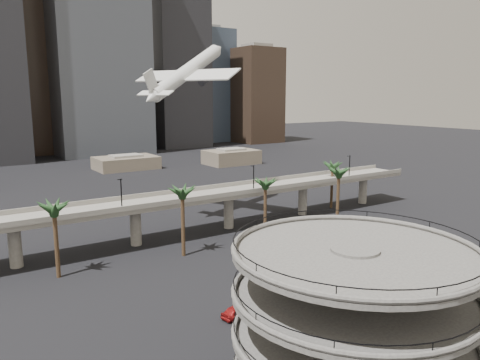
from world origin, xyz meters
TOP-DOWN VIEW (x-y plane):
  - ground at (0.00, 0.00)m, footprint 700.00×700.00m
  - parking_ramp at (-13.00, -4.00)m, footprint 22.20×22.20m
  - overpass at (0.00, 55.00)m, footprint 130.00×9.30m
  - palm_trees at (11.58, 47.18)m, footprint 76.40×18.40m
  - low_buildings at (6.89, 142.30)m, footprint 135.00×27.50m
  - skyline at (15.11, 217.08)m, footprint 269.00×86.00m
  - airborne_jet at (8.10, 68.37)m, footprint 28.19×27.03m
  - car_a at (-11.11, 17.96)m, footprint 5.24×3.00m
  - car_b at (8.07, 22.03)m, footprint 5.07×2.01m
  - car_c at (26.52, 13.88)m, footprint 5.00×3.74m

SIDE VIEW (x-z plane):
  - ground at x=0.00m, z-range 0.00..0.00m
  - car_c at x=26.52m, z-range 0.00..1.35m
  - car_b at x=8.07m, z-range 0.00..1.64m
  - car_a at x=-11.11m, z-range 0.00..1.68m
  - low_buildings at x=6.89m, z-range -0.54..6.26m
  - overpass at x=0.00m, z-range -0.01..14.69m
  - parking_ramp at x=-13.00m, z-range 1.16..18.51m
  - palm_trees at x=11.58m, z-range 4.30..18.30m
  - airborne_jet at x=8.10m, z-range 26.67..42.98m
  - skyline at x=15.11m, z-range -16.40..105.69m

